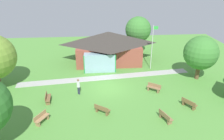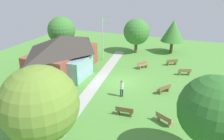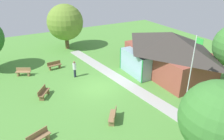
% 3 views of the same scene
% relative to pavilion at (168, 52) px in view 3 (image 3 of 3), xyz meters
% --- Properties ---
extents(ground_plane, '(44.00, 44.00, 0.00)m').
position_rel_pavilion_xyz_m(ground_plane, '(-0.48, -7.83, -2.29)').
color(ground_plane, '#54933D').
extents(pavilion, '(9.79, 7.05, 4.39)m').
position_rel_pavilion_xyz_m(pavilion, '(0.00, 0.00, 0.00)').
color(pavilion, brown).
rests_on(pavilion, ground_plane).
extents(footpath, '(20.95, 3.73, 0.03)m').
position_rel_pavilion_xyz_m(footpath, '(-0.48, -5.09, -2.28)').
color(footpath, '#ADADA8').
rests_on(footpath, ground_plane).
extents(flagpole, '(0.64, 0.08, 5.85)m').
position_rel_pavilion_xyz_m(flagpole, '(5.52, -2.84, 0.92)').
color(flagpole, silver).
rests_on(flagpole, ground_plane).
extents(bench_front_left, '(1.12, 1.52, 0.84)m').
position_rel_pavilion_xyz_m(bench_front_left, '(-6.52, -13.38, -1.89)').
color(bench_front_left, '#9E7A51').
rests_on(bench_front_left, ground_plane).
extents(bench_mid_right, '(1.47, 1.24, 0.84)m').
position_rel_pavilion_xyz_m(bench_mid_right, '(4.36, -8.87, -1.89)').
color(bench_mid_right, olive).
rests_on(bench_mid_right, ground_plane).
extents(bench_front_center, '(1.47, 1.24, 0.84)m').
position_rel_pavilion_xyz_m(bench_front_center, '(-1.35, -12.51, -1.89)').
color(bench_front_center, brown).
rests_on(bench_front_center, ground_plane).
extents(bench_front_right, '(0.93, 1.56, 0.84)m').
position_rel_pavilion_xyz_m(bench_front_right, '(4.02, -14.02, -1.89)').
color(bench_front_right, olive).
rests_on(bench_front_right, ground_plane).
extents(bench_mid_left, '(0.57, 1.53, 0.84)m').
position_rel_pavilion_xyz_m(bench_mid_left, '(-6.61, -10.12, -1.89)').
color(bench_mid_left, brown).
rests_on(bench_mid_left, ground_plane).
extents(visitor_strolling_lawn, '(0.34, 0.34, 1.74)m').
position_rel_pavilion_xyz_m(visitor_strolling_lawn, '(-3.66, -8.83, -1.27)').
color(visitor_strolling_lawn, '#2D3347').
rests_on(visitor_strolling_lawn, ground_plane).
extents(tree_west_hedge, '(4.77, 4.77, 6.03)m').
position_rel_pavilion_xyz_m(tree_west_hedge, '(-12.52, -6.71, 1.34)').
color(tree_west_hedge, brown).
rests_on(tree_west_hedge, ground_plane).
extents(tree_east_hedge, '(3.93, 3.93, 5.25)m').
position_rel_pavilion_xyz_m(tree_east_hedge, '(10.33, -6.25, 0.97)').
color(tree_east_hedge, brown).
rests_on(tree_east_hedge, ground_plane).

